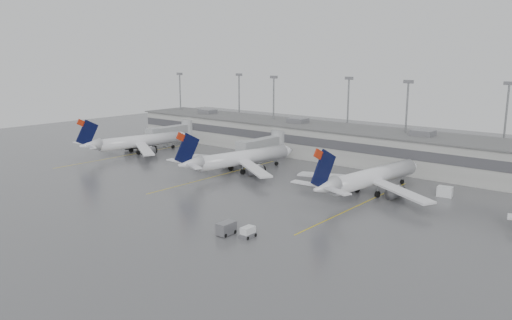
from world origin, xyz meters
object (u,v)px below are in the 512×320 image
Objects in this scene: jet_far_left at (136,141)px; jet_mid_left at (239,158)px; jet_mid_right at (370,177)px; baggage_tug at (248,233)px.

jet_mid_left is (36.60, 0.97, 0.02)m from jet_far_left.
jet_mid_left is 31.76m from jet_mid_right.
jet_far_left is 13.07× the size of baggage_tug.
jet_mid_right is at bearing 15.56° from jet_mid_left.
baggage_tug is at bearing -86.99° from jet_mid_right.
jet_mid_right is (31.69, 2.16, 0.07)m from jet_mid_left.
jet_far_left reaches higher than baggage_tug.
jet_mid_left is at bearing -168.18° from jet_mid_right.
jet_mid_right reaches higher than jet_far_left.
jet_mid_left is 41.98m from baggage_tug.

